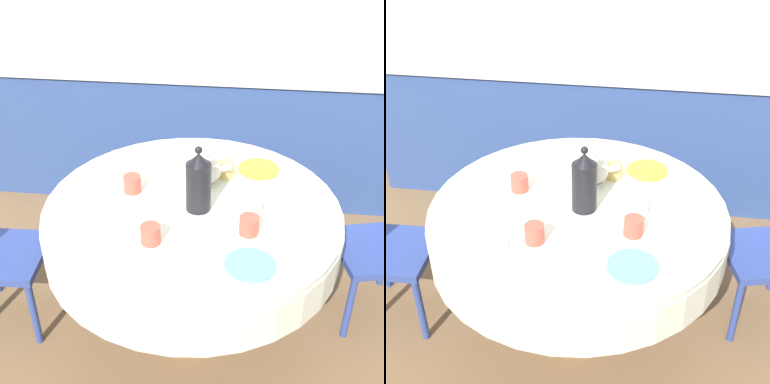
{
  "view_description": "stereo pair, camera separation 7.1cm",
  "coord_description": "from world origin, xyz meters",
  "views": [
    {
      "loc": [
        0.23,
        -2.0,
        2.17
      ],
      "look_at": [
        0.0,
        0.0,
        0.85
      ],
      "focal_mm": 50.0,
      "sensor_mm": 36.0,
      "label": 1
    },
    {
      "loc": [
        0.3,
        -1.99,
        2.17
      ],
      "look_at": [
        0.0,
        0.0,
        0.85
      ],
      "focal_mm": 50.0,
      "sensor_mm": 36.0,
      "label": 2
    }
  ],
  "objects": [
    {
      "name": "ground_plane",
      "position": [
        0.0,
        0.0,
        0.0
      ],
      "size": [
        12.0,
        12.0,
        0.0
      ],
      "primitive_type": "plane",
      "color": "brown"
    },
    {
      "name": "kitchen_counter",
      "position": [
        0.0,
        1.44,
        0.47
      ],
      "size": [
        3.24,
        0.64,
        0.95
      ],
      "color": "#2D4784",
      "rests_on": "ground_plane"
    },
    {
      "name": "dining_table",
      "position": [
        0.0,
        0.0,
        0.65
      ],
      "size": [
        1.38,
        1.38,
        0.77
      ],
      "color": "tan",
      "rests_on": "ground_plane"
    },
    {
      "name": "plate_near_left",
      "position": [
        -0.35,
        -0.32,
        0.78
      ],
      "size": [
        0.2,
        0.2,
        0.01
      ],
      "primitive_type": "cylinder",
      "color": "white",
      "rests_on": "dining_table"
    },
    {
      "name": "cup_near_left",
      "position": [
        -0.14,
        -0.28,
        0.81
      ],
      "size": [
        0.08,
        0.08,
        0.08
      ],
      "primitive_type": "cylinder",
      "color": "#CC4C3D",
      "rests_on": "dining_table"
    },
    {
      "name": "plate_near_right",
      "position": [
        0.27,
        -0.38,
        0.78
      ],
      "size": [
        0.2,
        0.2,
        0.01
      ],
      "primitive_type": "cylinder",
      "color": "#60BCB7",
      "rests_on": "dining_table"
    },
    {
      "name": "cup_near_right",
      "position": [
        0.26,
        -0.17,
        0.81
      ],
      "size": [
        0.08,
        0.08,
        0.08
      ],
      "primitive_type": "cylinder",
      "color": "#CC4C3D",
      "rests_on": "dining_table"
    },
    {
      "name": "plate_far_left",
      "position": [
        -0.37,
        0.3,
        0.78
      ],
      "size": [
        0.2,
        0.2,
        0.01
      ],
      "primitive_type": "cylinder",
      "color": "white",
      "rests_on": "dining_table"
    },
    {
      "name": "cup_far_left",
      "position": [
        -0.3,
        0.1,
        0.81
      ],
      "size": [
        0.08,
        0.08,
        0.08
      ],
      "primitive_type": "cylinder",
      "color": "#CC4C3D",
      "rests_on": "dining_table"
    },
    {
      "name": "plate_far_right",
      "position": [
        0.3,
        0.36,
        0.78
      ],
      "size": [
        0.2,
        0.2,
        0.01
      ],
      "primitive_type": "cylinder",
      "color": "yellow",
      "rests_on": "dining_table"
    },
    {
      "name": "cup_far_right",
      "position": [
        0.13,
        0.28,
        0.81
      ],
      "size": [
        0.08,
        0.08,
        0.08
      ],
      "primitive_type": "cylinder",
      "color": "#DBB766",
      "rests_on": "dining_table"
    },
    {
      "name": "coffee_carafe",
      "position": [
        0.03,
        -0.01,
        0.91
      ],
      "size": [
        0.11,
        0.11,
        0.32
      ],
      "color": "black",
      "rests_on": "dining_table"
    },
    {
      "name": "teapot",
      "position": [
        0.05,
        0.2,
        0.85
      ],
      "size": [
        0.2,
        0.15,
        0.19
      ],
      "color": "silver",
      "rests_on": "dining_table"
    },
    {
      "name": "fruit_bowl",
      "position": [
        0.23,
        -0.0,
        0.8
      ],
      "size": [
        0.17,
        0.17,
        0.05
      ],
      "primitive_type": "cylinder",
      "color": "silver",
      "rests_on": "dining_table"
    }
  ]
}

